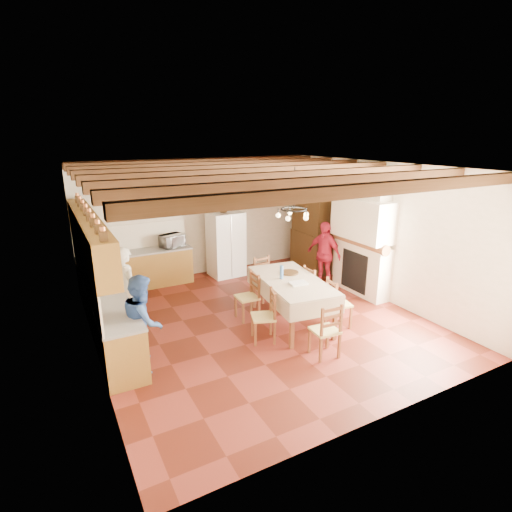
{
  "coord_description": "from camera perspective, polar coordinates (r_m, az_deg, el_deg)",
  "views": [
    {
      "loc": [
        -3.45,
        -6.32,
        3.56
      ],
      "look_at": [
        0.1,
        0.3,
        1.25
      ],
      "focal_mm": 28.0,
      "sensor_mm": 36.0,
      "label": 1
    }
  ],
  "objects": [
    {
      "name": "chair_left_near",
      "position": [
        7.12,
        1.05,
        -8.54
      ],
      "size": [
        0.52,
        0.53,
        0.96
      ],
      "primitive_type": null,
      "rotation": [
        0.0,
        0.0,
        -1.91
      ],
      "color": "brown",
      "rests_on": "floor"
    },
    {
      "name": "person_woman_blue",
      "position": [
        6.53,
        -15.8,
        -8.97
      ],
      "size": [
        0.74,
        0.86,
        1.52
      ],
      "primitive_type": "imported",
      "rotation": [
        0.0,
        0.0,
        1.33
      ],
      "color": "#3256A0",
      "rests_on": "floor"
    },
    {
      "name": "refrigerator",
      "position": [
        10.31,
        -4.32,
        1.7
      ],
      "size": [
        0.86,
        0.72,
        1.67
      ],
      "primitive_type": "cube",
      "rotation": [
        0.0,
        0.0,
        0.05
      ],
      "color": "white",
      "rests_on": "floor"
    },
    {
      "name": "fridge_vase",
      "position": [
        10.07,
        -4.71,
        7.02
      ],
      "size": [
        0.34,
        0.34,
        0.29
      ],
      "primitive_type": "imported",
      "rotation": [
        0.0,
        0.0,
        -0.27
      ],
      "color": "#39250E",
      "rests_on": "refrigerator"
    },
    {
      "name": "wall_front",
      "position": [
        5.05,
        18.6,
        -7.92
      ],
      "size": [
        6.0,
        0.02,
        3.0
      ],
      "primitive_type": "cube",
      "color": "beige",
      "rests_on": "ground"
    },
    {
      "name": "chair_end_far",
      "position": [
        8.83,
        1.38,
        -3.32
      ],
      "size": [
        0.45,
        0.43,
        0.96
      ],
      "primitive_type": null,
      "rotation": [
        0.0,
        0.0,
        0.06
      ],
      "color": "brown",
      "rests_on": "floor"
    },
    {
      "name": "countertop_left",
      "position": [
        7.88,
        -21.04,
        -3.99
      ],
      "size": [
        0.62,
        4.3,
        0.04
      ],
      "primitive_type": "cube",
      "color": "slate",
      "rests_on": "lower_cabinets_left"
    },
    {
      "name": "chair_right_near",
      "position": [
        7.8,
        11.76,
        -6.54
      ],
      "size": [
        0.47,
        0.49,
        0.96
      ],
      "primitive_type": null,
      "rotation": [
        0.0,
        0.0,
        1.38
      ],
      "color": "brown",
      "rests_on": "floor"
    },
    {
      "name": "hutch",
      "position": [
        10.73,
        7.96,
        4.06
      ],
      "size": [
        0.55,
        1.3,
        2.34
      ],
      "primitive_type": null,
      "rotation": [
        0.0,
        0.0,
        -0.01
      ],
      "color": "#39250E",
      "rests_on": "floor"
    },
    {
      "name": "ceiling_beams",
      "position": [
        7.23,
        0.44,
        11.93
      ],
      "size": [
        6.0,
        6.3,
        0.16
      ],
      "primitive_type": null,
      "color": "#35200F",
      "rests_on": "ground"
    },
    {
      "name": "wall_back",
      "position": [
        10.39,
        -8.28,
        5.47
      ],
      "size": [
        6.0,
        0.02,
        3.0
      ],
      "primitive_type": "cube",
      "color": "beige",
      "rests_on": "ground"
    },
    {
      "name": "person_woman_red",
      "position": [
        9.71,
        9.66,
        0.28
      ],
      "size": [
        0.63,
        1.0,
        1.58
      ],
      "primitive_type": "imported",
      "rotation": [
        0.0,
        0.0,
        -1.29
      ],
      "color": "#BD1E3A",
      "rests_on": "floor"
    },
    {
      "name": "ceiling",
      "position": [
        7.22,
        0.44,
        12.72
      ],
      "size": [
        6.0,
        6.5,
        0.02
      ],
      "primitive_type": "cube",
      "color": "silver",
      "rests_on": "ground"
    },
    {
      "name": "chair_end_near",
      "position": [
        6.76,
        9.82,
        -10.27
      ],
      "size": [
        0.45,
        0.43,
        0.96
      ],
      "primitive_type": null,
      "rotation": [
        0.0,
        0.0,
        3.07
      ],
      "color": "brown",
      "rests_on": "floor"
    },
    {
      "name": "upper_cabinets",
      "position": [
        7.59,
        -22.75,
        2.73
      ],
      "size": [
        0.35,
        4.2,
        0.7
      ],
      "primitive_type": "cube",
      "color": "brown",
      "rests_on": "ground"
    },
    {
      "name": "floor",
      "position": [
        8.04,
        0.39,
        -9.28
      ],
      "size": [
        6.0,
        6.5,
        0.02
      ],
      "primitive_type": "cube",
      "color": "#4F180E",
      "rests_on": "ground"
    },
    {
      "name": "chandelier",
      "position": [
        7.29,
        5.41,
        6.67
      ],
      "size": [
        0.47,
        0.47,
        0.03
      ],
      "primitive_type": "torus",
      "color": "black",
      "rests_on": "ground"
    },
    {
      "name": "wall_left",
      "position": [
        6.66,
        -22.98,
        -2.33
      ],
      "size": [
        0.02,
        6.5,
        3.0
      ],
      "primitive_type": "cube",
      "color": "beige",
      "rests_on": "ground"
    },
    {
      "name": "wall_right",
      "position": [
        9.27,
        17.0,
        3.5
      ],
      "size": [
        0.02,
        6.5,
        3.0
      ],
      "primitive_type": "cube",
      "color": "beige",
      "rests_on": "ground"
    },
    {
      "name": "chair_right_far",
      "position": [
        8.42,
        8.46,
        -4.56
      ],
      "size": [
        0.4,
        0.42,
        0.96
      ],
      "primitive_type": null,
      "rotation": [
        0.0,
        0.0,
        1.57
      ],
      "color": "brown",
      "rests_on": "floor"
    },
    {
      "name": "countertop_back",
      "position": [
        9.83,
        -15.98,
        0.6
      ],
      "size": [
        2.34,
        0.62,
        0.04
      ],
      "primitive_type": "cube",
      "color": "slate",
      "rests_on": "lower_cabinets_back"
    },
    {
      "name": "wall_picture",
      "position": [
        10.92,
        -0.58,
        8.07
      ],
      "size": [
        0.34,
        0.03,
        0.42
      ],
      "primitive_type": "cube",
      "color": "black",
      "rests_on": "ground"
    },
    {
      "name": "backsplash_back",
      "position": [
        10.02,
        -16.49,
        2.76
      ],
      "size": [
        2.3,
        0.03,
        0.6
      ],
      "primitive_type": "cube",
      "color": "white",
      "rests_on": "ground"
    },
    {
      "name": "fireplace",
      "position": [
        9.24,
        14.8,
        2.99
      ],
      "size": [
        0.56,
        1.6,
        2.8
      ],
      "primitive_type": null,
      "color": "beige",
      "rests_on": "ground"
    },
    {
      "name": "chair_left_far",
      "position": [
        7.93,
        -1.28,
        -5.78
      ],
      "size": [
        0.41,
        0.43,
        0.96
      ],
      "primitive_type": null,
      "rotation": [
        0.0,
        0.0,
        -1.61
      ],
      "color": "brown",
      "rests_on": "floor"
    },
    {
      "name": "microwave",
      "position": [
        9.96,
        -11.88,
        2.15
      ],
      "size": [
        0.65,
        0.54,
        0.31
      ],
      "primitive_type": "imported",
      "rotation": [
        0.0,
        0.0,
        0.32
      ],
      "color": "silver",
      "rests_on": "countertop_back"
    },
    {
      "name": "lower_cabinets_back",
      "position": [
        9.97,
        -15.77,
        -1.88
      ],
      "size": [
        2.3,
        0.6,
        0.86
      ],
      "primitive_type": "cube",
      "color": "brown",
      "rests_on": "ground"
    },
    {
      "name": "person_man",
      "position": [
        7.54,
        -17.97,
        -4.89
      ],
      "size": [
        0.59,
        0.72,
        1.69
      ],
      "primitive_type": "imported",
      "rotation": [
        0.0,
        0.0,
        1.91
      ],
      "color": "beige",
      "rests_on": "floor"
    },
    {
      "name": "lower_cabinets_left",
      "position": [
        8.04,
        -20.7,
        -6.99
      ],
      "size": [
        0.6,
        4.3,
        0.86
      ],
      "primitive_type": "cube",
      "color": "brown",
      "rests_on": "ground"
    },
    {
      "name": "backsplash_left",
      "position": [
        7.75,
        -23.37,
        -2.09
      ],
      "size": [
        0.03,
        4.3,
        0.6
      ],
      "primitive_type": "cube",
      "color": "white",
      "rests_on": "ground"
    },
    {
      "name": "dining_table",
      "position": [
        7.69,
        5.11,
        -3.96
      ],
      "size": [
        1.3,
        2.17,
        0.89
      ],
      "rotation": [
        0.0,
        0.0,
        -0.13
      ],
      "color": "beige",
      "rests_on": "floor"
    }
  ]
}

